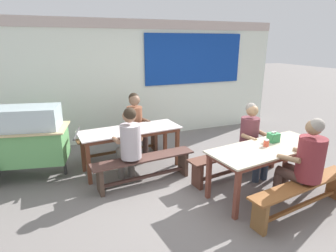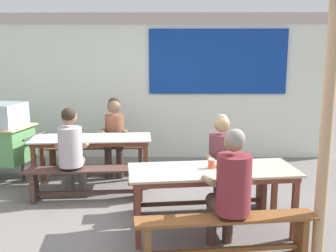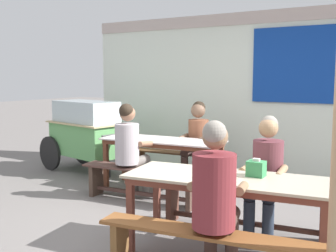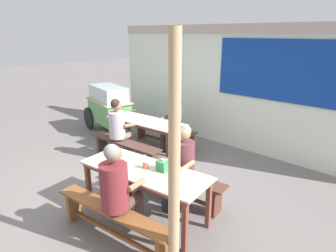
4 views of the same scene
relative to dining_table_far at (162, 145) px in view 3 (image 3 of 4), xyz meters
name	(u,v)px [view 3 (image 3 of 4)]	position (x,y,z in m)	size (l,w,h in m)	color
ground_plane	(177,225)	(0.88, -1.12, -0.65)	(40.00, 40.00, 0.00)	slate
backdrop_wall	(265,90)	(0.93, 1.64, 0.74)	(6.49, 0.23, 2.63)	silver
dining_table_far	(162,145)	(0.00, 0.00, 0.00)	(1.78, 0.77, 0.73)	silver
dining_table_near	(228,185)	(1.64, -1.54, 0.01)	(1.89, 0.93, 0.73)	#C1B69C
bench_far_back	(180,162)	(-0.05, 0.61, -0.37)	(1.68, 0.40, 0.44)	brown
bench_far_front	(141,179)	(0.05, -0.61, -0.35)	(1.67, 0.44, 0.44)	#4C322B
bench_near_back	(243,203)	(1.55, -0.93, -0.34)	(1.84, 0.52, 0.44)	brown
bench_near_front	(206,249)	(1.72, -2.14, -0.35)	(1.77, 0.48, 0.44)	brown
food_cart	(85,130)	(-1.71, 0.30, 0.05)	(1.82, 1.02, 1.20)	#5EA45C
person_left_back_turned	(130,145)	(-0.16, -0.56, 0.06)	(0.44, 0.54, 1.26)	#69635D
person_center_facing	(197,137)	(0.25, 0.57, 0.06)	(0.44, 0.52, 1.24)	#42312C
person_near_front	(216,194)	(1.76, -2.07, 0.07)	(0.50, 0.58, 1.29)	#49332D
person_right_near_table	(266,171)	(1.80, -0.97, 0.04)	(0.43, 0.54, 1.23)	#2A3546
tissue_box	(256,169)	(1.85, -1.39, 0.15)	(0.15, 0.13, 0.16)	#358E51
condiment_jar	(228,170)	(1.62, -1.50, 0.13)	(0.08, 0.08, 0.10)	#E35439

